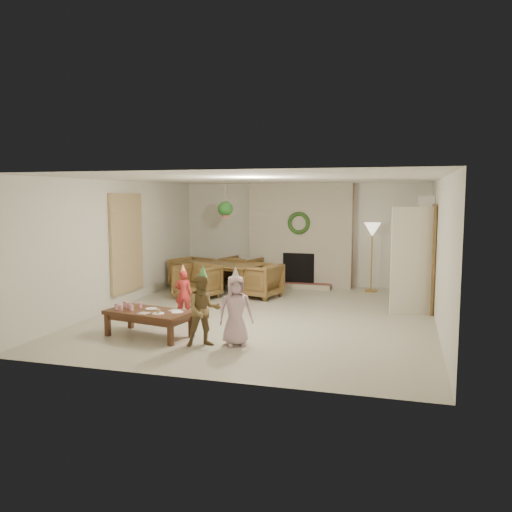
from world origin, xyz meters
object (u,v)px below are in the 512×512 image
(child_plaid, at_px, (203,310))
(child_pink, at_px, (236,310))
(dining_chair_near, at_px, (197,282))
(dining_chair_far, at_px, (241,272))
(dining_chair_right, at_px, (260,280))
(dining_table, at_px, (221,278))
(coffee_table_top, at_px, (149,313))
(child_red, at_px, (183,294))
(dining_chair_left, at_px, (192,273))

(child_plaid, relative_size, child_pink, 1.03)
(dining_chair_near, distance_m, dining_chair_far, 1.68)
(child_plaid, xyz_separation_m, child_pink, (0.44, 0.18, -0.01))
(dining_chair_right, bearing_deg, dining_table, -90.00)
(dining_chair_near, relative_size, child_pink, 0.78)
(dining_table, relative_size, child_pink, 1.84)
(dining_chair_right, distance_m, child_plaid, 3.78)
(dining_table, xyz_separation_m, coffee_table_top, (0.18, -3.82, 0.04))
(dining_table, bearing_deg, child_red, -69.52)
(coffee_table_top, bearing_deg, dining_chair_far, 100.27)
(dining_table, bearing_deg, dining_chair_right, -0.00)
(dining_table, distance_m, child_plaid, 4.26)
(dining_chair_right, bearing_deg, dining_chair_near, -51.34)
(dining_chair_far, relative_size, dining_chair_right, 1.00)
(dining_chair_near, xyz_separation_m, dining_chair_far, (0.49, 1.61, 0.00))
(dining_chair_far, xyz_separation_m, child_red, (-0.09, -3.24, 0.06))
(dining_chair_near, relative_size, child_red, 0.95)
(child_pink, bearing_deg, child_plaid, 172.56)
(child_plaid, bearing_deg, dining_table, 75.53)
(dining_chair_near, distance_m, child_plaid, 3.58)
(dining_chair_left, bearing_deg, coffee_table_top, -149.55)
(dining_table, distance_m, coffee_table_top, 3.82)
(dining_chair_right, relative_size, child_pink, 0.78)
(child_pink, bearing_deg, child_red, 105.10)
(dining_chair_far, relative_size, coffee_table_top, 0.61)
(dining_chair_left, bearing_deg, dining_chair_right, -90.00)
(dining_chair_left, distance_m, child_pink, 4.81)
(dining_chair_far, distance_m, child_pink, 4.91)
(coffee_table_top, height_order, child_pink, child_pink)
(dining_chair_far, height_order, dining_chair_right, same)
(dining_chair_near, height_order, child_red, child_red)
(dining_table, height_order, dining_chair_near, dining_chair_near)
(dining_chair_far, bearing_deg, dining_chair_left, 45.00)
(coffee_table_top, bearing_deg, dining_chair_right, 87.80)
(child_plaid, bearing_deg, dining_chair_far, 70.22)
(coffee_table_top, xyz_separation_m, child_pink, (1.45, -0.08, 0.14))
(dining_chair_near, relative_size, dining_chair_right, 1.00)
(dining_chair_left, xyz_separation_m, child_plaid, (2.00, -4.32, 0.16))
(dining_chair_near, xyz_separation_m, child_red, (0.40, -1.63, 0.06))
(coffee_table_top, bearing_deg, child_plaid, -3.24)
(dining_chair_far, xyz_separation_m, child_pink, (1.39, -4.70, 0.15))
(dining_chair_right, bearing_deg, dining_chair_far, -128.66)
(dining_chair_far, bearing_deg, dining_chair_right, 141.34)
(dining_chair_near, relative_size, dining_chair_far, 1.00)
(dining_chair_left, height_order, coffee_table_top, dining_chair_left)
(dining_chair_left, distance_m, child_plaid, 4.77)
(coffee_table_top, xyz_separation_m, child_red, (-0.02, 1.38, 0.05))
(dining_chair_far, distance_m, child_plaid, 4.98)
(dining_chair_far, bearing_deg, dining_chair_near, 90.00)
(dining_chair_far, relative_size, child_pink, 0.78)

